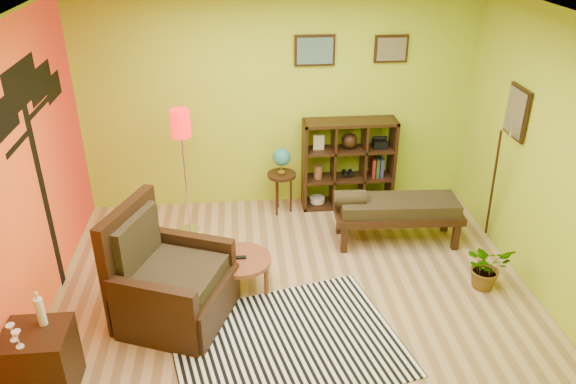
{
  "coord_description": "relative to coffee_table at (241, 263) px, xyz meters",
  "views": [
    {
      "loc": [
        -0.51,
        -4.58,
        3.64
      ],
      "look_at": [
        -0.04,
        0.43,
        1.05
      ],
      "focal_mm": 35.0,
      "sensor_mm": 36.0,
      "label": 1
    }
  ],
  "objects": [
    {
      "name": "ground",
      "position": [
        0.54,
        -0.28,
        -0.33
      ],
      "size": [
        5.0,
        5.0,
        0.0
      ],
      "primitive_type": "plane",
      "color": "tan",
      "rests_on": "ground"
    },
    {
      "name": "room_shell",
      "position": [
        0.45,
        -0.26,
        1.47
      ],
      "size": [
        5.04,
        4.54,
        2.82
      ],
      "color": "#ACCC26",
      "rests_on": "ground"
    },
    {
      "name": "zebra_rug",
      "position": [
        0.39,
        -0.89,
        -0.32
      ],
      "size": [
        2.36,
        2.01,
        0.01
      ],
      "primitive_type": "cube",
      "rotation": [
        0.0,
        0.0,
        0.24
      ],
      "color": "white",
      "rests_on": "ground"
    },
    {
      "name": "coffee_table",
      "position": [
        0.0,
        0.0,
        0.0
      ],
      "size": [
        0.62,
        0.62,
        0.4
      ],
      "color": "brown",
      "rests_on": "ground"
    },
    {
      "name": "armchair",
      "position": [
        -0.71,
        -0.37,
        0.03
      ],
      "size": [
        1.24,
        1.23,
        1.18
      ],
      "color": "black",
      "rests_on": "ground"
    },
    {
      "name": "side_cabinet",
      "position": [
        -1.66,
        -1.24,
        -0.02
      ],
      "size": [
        0.52,
        0.47,
        0.93
      ],
      "color": "black",
      "rests_on": "ground"
    },
    {
      "name": "floor_lamp",
      "position": [
        -0.63,
        1.25,
        0.95
      ],
      "size": [
        0.24,
        0.24,
        1.58
      ],
      "color": "silver",
      "rests_on": "ground"
    },
    {
      "name": "globe_table",
      "position": [
        0.55,
        1.64,
        0.35
      ],
      "size": [
        0.37,
        0.37,
        0.9
      ],
      "color": "black",
      "rests_on": "ground"
    },
    {
      "name": "cube_shelf",
      "position": [
        1.46,
        1.75,
        0.27
      ],
      "size": [
        1.2,
        0.35,
        1.2
      ],
      "color": "black",
      "rests_on": "ground"
    },
    {
      "name": "bench",
      "position": [
        1.82,
        0.79,
        0.11
      ],
      "size": [
        1.53,
        0.6,
        0.69
      ],
      "color": "black",
      "rests_on": "ground"
    },
    {
      "name": "potted_plant",
      "position": [
        2.56,
        -0.19,
        -0.13
      ],
      "size": [
        0.55,
        0.59,
        0.4
      ],
      "primitive_type": "imported",
      "rotation": [
        0.0,
        0.0,
        0.2
      ],
      "color": "#26661E",
      "rests_on": "ground"
    }
  ]
}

